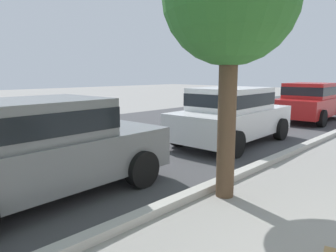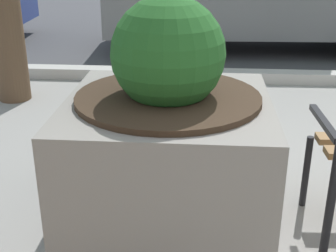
{
  "view_description": "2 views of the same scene",
  "coord_description": "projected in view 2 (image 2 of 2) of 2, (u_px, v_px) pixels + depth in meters",
  "views": [
    {
      "loc": [
        -3.1,
        -0.1,
        1.94
      ],
      "look_at": [
        1.82,
        4.63,
        0.8
      ],
      "focal_mm": 33.66,
      "sensor_mm": 36.0,
      "label": 1
    },
    {
      "loc": [
        -1.72,
        -2.1,
        1.52
      ],
      "look_at": [
        -1.9,
        0.09,
        0.6
      ],
      "focal_mm": 49.23,
      "sensor_mm": 36.0,
      "label": 2
    }
  ],
  "objects": [
    {
      "name": "street_surface",
      "position": [
        290.0,
        16.0,
        9.29
      ],
      "size": [
        60.0,
        9.0,
        0.01
      ],
      "primitive_type": "cube",
      "color": "#424244",
      "rests_on": "ground"
    },
    {
      "name": "concrete_planter",
      "position": [
        168.0,
        145.0,
        2.43
      ],
      "size": [
        1.04,
        1.04,
        1.26
      ],
      "color": "gray",
      "rests_on": "ground"
    }
  ]
}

